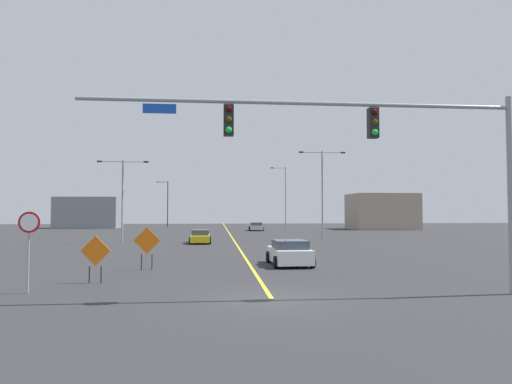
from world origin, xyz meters
The scene contains 15 objects.
ground centered at (0.00, 0.00, 0.00)m, with size 177.16×177.16×0.00m, color #2D2D30.
road_centre_stripe centered at (0.00, 49.21, 0.00)m, with size 0.16×98.42×0.01m.
traffic_signal_assembly centered at (3.41, -0.01, 5.42)m, with size 15.16×0.44×7.04m.
stop_sign centered at (-8.53, 1.71, 2.04)m, with size 0.76×0.07×2.91m.
street_lamp_far_right centered at (-10.39, 26.98, 4.64)m, with size 4.65×0.24×7.64m.
street_lamp_mid_right centered at (8.88, 29.02, 5.37)m, with size 4.75×0.24×9.00m.
street_lamp_near_right centered at (8.73, 52.57, 5.32)m, with size 2.40×0.24×9.69m.
street_lamp_near_left centered at (-10.72, 68.11, 4.65)m, with size 2.11×0.24×8.42m.
construction_sign_left_shoulder centered at (-5.27, 7.74, 1.36)m, with size 1.33×0.05×2.13m.
construction_sign_median_far centered at (-6.75, 3.85, 1.21)m, with size 1.23×0.14×1.93m.
car_white_approaching centered at (2.14, 9.06, 0.65)m, with size 2.20×3.87×1.36m.
car_yellow_distant centered at (-3.22, 26.00, 0.57)m, with size 1.98×4.04×1.22m.
car_silver_mid centered at (4.25, 51.38, 0.59)m, with size 2.27×4.29×1.23m.
roadside_building_west centered at (-23.53, 63.53, 2.65)m, with size 10.43×5.29×5.30m.
roadside_building_east centered at (24.99, 54.85, 2.85)m, with size 10.03×7.71×5.70m.
Camera 1 is at (-1.90, -14.90, 2.93)m, focal length 31.21 mm.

